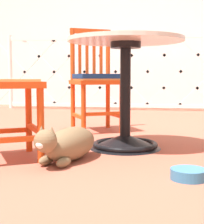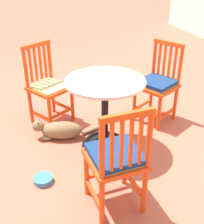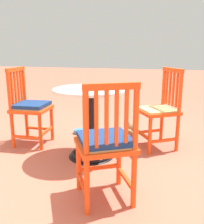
{
  "view_description": "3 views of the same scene",
  "coord_description": "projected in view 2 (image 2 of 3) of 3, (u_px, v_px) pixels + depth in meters",
  "views": [
    {
      "loc": [
        0.24,
        -2.43,
        0.47
      ],
      "look_at": [
        -0.17,
        -0.01,
        0.24
      ],
      "focal_mm": 57.27,
      "sensor_mm": 36.0,
      "label": 1
    },
    {
      "loc": [
        2.4,
        -0.87,
        1.78
      ],
      "look_at": [
        0.01,
        -0.1,
        0.4
      ],
      "focal_mm": 47.07,
      "sensor_mm": 36.0,
      "label": 2
    },
    {
      "loc": [
        -0.75,
        2.37,
        1.12
      ],
      "look_at": [
        -0.13,
        -0.01,
        0.51
      ],
      "focal_mm": 41.08,
      "sensor_mm": 36.0,
      "label": 3
    }
  ],
  "objects": [
    {
      "name": "ground_plane",
      "position": [
        111.0,
        144.0,
        3.09
      ],
      "size": [
        24.0,
        24.0,
        0.0
      ],
      "primitive_type": "plane",
      "color": "#AD5642"
    },
    {
      "name": "tabby_cat",
      "position": [
        58.0,
        130.0,
        3.14
      ],
      "size": [
        0.32,
        0.74,
        0.23
      ],
      "color": "brown",
      "rests_on": "ground_plane"
    },
    {
      "name": "orange_chair_at_corner",
      "position": [
        116.0,
        159.0,
        2.14
      ],
      "size": [
        0.42,
        0.42,
        0.91
      ],
      "color": "#D64214",
      "rests_on": "ground_plane"
    },
    {
      "name": "pet_water_bowl",
      "position": [
        43.0,
        179.0,
        2.57
      ],
      "size": [
        0.17,
        0.17,
        0.05
      ],
      "primitive_type": "cylinder",
      "color": "teal",
      "rests_on": "ground_plane"
    },
    {
      "name": "cafe_table",
      "position": [
        105.0,
        121.0,
        2.93
      ],
      "size": [
        0.76,
        0.76,
        0.73
      ],
      "color": "black",
      "rests_on": "ground_plane"
    },
    {
      "name": "orange_chair_tucked_in",
      "position": [
        48.0,
        87.0,
        3.3
      ],
      "size": [
        0.55,
        0.55,
        0.91
      ],
      "color": "#D64214",
      "rests_on": "ground_plane"
    },
    {
      "name": "orange_chair_by_planter",
      "position": [
        158.0,
        85.0,
        3.34
      ],
      "size": [
        0.54,
        0.54,
        0.91
      ],
      "color": "#D64214",
      "rests_on": "ground_plane"
    }
  ]
}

